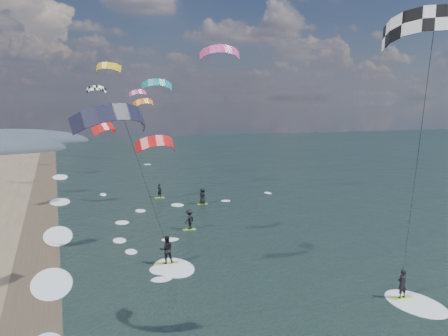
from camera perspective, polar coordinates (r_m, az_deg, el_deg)
name	(u,v)px	position (r m, az deg, el deg)	size (l,w,h in m)	color
wet_sand_strip	(31,320)	(28.13, -21.17, -15.85)	(3.00, 240.00, 0.00)	#382D23
kitesurfer_near_a	(429,93)	(22.62, 22.40, 7.89)	(7.70, 9.33, 15.16)	#98DB26
kitesurfer_near_b	(139,164)	(28.20, -9.73, 0.49)	(7.36, 8.98, 11.67)	#98DB26
far_kitesurfers	(189,206)	(48.10, -4.06, -4.34)	(5.15, 15.31, 1.77)	#98DB26
bg_kite_field	(134,93)	(66.79, -10.27, 8.43)	(14.01, 68.43, 10.30)	gray
shoreline_surf	(56,284)	(32.51, -18.67, -12.45)	(2.40, 79.40, 0.11)	white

